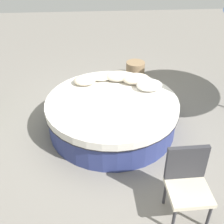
{
  "coord_description": "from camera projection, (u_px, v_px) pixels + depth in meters",
  "views": [
    {
      "loc": [
        -0.31,
        -4.23,
        3.25
      ],
      "look_at": [
        0.0,
        0.0,
        0.36
      ],
      "focal_mm": 46.02,
      "sensor_mm": 36.0,
      "label": 1
    }
  ],
  "objects": [
    {
      "name": "throw_pillow_3",
      "position": [
        101.0,
        76.0,
        5.6
      ],
      "size": [
        0.42,
        0.3,
        0.14
      ],
      "primitive_type": "ellipsoid",
      "color": "silver",
      "rests_on": "round_bed"
    },
    {
      "name": "throw_pillow_4",
      "position": [
        85.0,
        80.0,
        5.46
      ],
      "size": [
        0.42,
        0.34,
        0.15
      ],
      "primitive_type": "ellipsoid",
      "color": "beige",
      "rests_on": "round_bed"
    },
    {
      "name": "throw_pillow_1",
      "position": [
        136.0,
        79.0,
        5.47
      ],
      "size": [
        0.52,
        0.35,
        0.19
      ],
      "primitive_type": "ellipsoid",
      "color": "beige",
      "rests_on": "round_bed"
    },
    {
      "name": "throw_pillow_0",
      "position": [
        149.0,
        85.0,
        5.26
      ],
      "size": [
        0.48,
        0.34,
        0.19
      ],
      "primitive_type": "ellipsoid",
      "color": "white",
      "rests_on": "round_bed"
    },
    {
      "name": "round_bed",
      "position": [
        112.0,
        114.0,
        5.16
      ],
      "size": [
        2.35,
        2.35,
        0.6
      ],
      "color": "navy",
      "rests_on": "ground_plane"
    },
    {
      "name": "throw_pillow_2",
      "position": [
        119.0,
        76.0,
        5.57
      ],
      "size": [
        0.54,
        0.33,
        0.18
      ],
      "primitive_type": "ellipsoid",
      "color": "beige",
      "rests_on": "round_bed"
    },
    {
      "name": "ground_plane",
      "position": [
        112.0,
        128.0,
        5.33
      ],
      "size": [
        16.0,
        16.0,
        0.0
      ],
      "primitive_type": "plane",
      "color": "gray"
    },
    {
      "name": "patio_chair",
      "position": [
        187.0,
        179.0,
        3.55
      ],
      "size": [
        0.53,
        0.51,
        0.98
      ],
      "rotation": [
        0.0,
        0.0,
        3.17
      ],
      "color": "#333338",
      "rests_on": "ground_plane"
    },
    {
      "name": "side_table",
      "position": [
        135.0,
        70.0,
        6.89
      ],
      "size": [
        0.44,
        0.44,
        0.4
      ],
      "primitive_type": "cylinder",
      "color": "#997A56",
      "rests_on": "ground_plane"
    }
  ]
}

